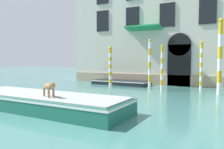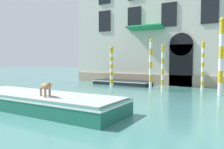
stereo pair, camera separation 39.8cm
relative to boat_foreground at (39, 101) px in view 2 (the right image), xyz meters
The scene contains 9 objects.
palazzo_left 16.30m from the boat_foreground, 85.70° to the left, with size 15.66×7.40×14.25m.
boat_foreground is the anchor object (origin of this frame).
dog_on_deck 1.28m from the boat_foreground, 27.24° to the right, with size 0.87×0.51×0.61m.
boat_moored_near_palazzo 10.59m from the boat_foreground, 95.70° to the left, with size 5.17×2.07×0.39m.
mooring_pole_0 9.01m from the boat_foreground, 69.32° to the left, with size 0.19×0.19×3.24m.
mooring_pole_1 9.46m from the boat_foreground, 77.49° to the left, with size 0.22×0.22×3.74m.
mooring_pole_3 11.38m from the boat_foreground, 60.23° to the left, with size 0.20×0.20×3.50m.
mooring_pole_4 8.94m from the boat_foreground, 97.56° to the left, with size 0.29×0.29×3.28m.
mooring_pole_5 10.79m from the boat_foreground, 50.03° to the left, with size 0.28×0.28×4.72m.
Camera 2 is at (8.28, -0.63, 2.10)m, focal length 35.00 mm.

